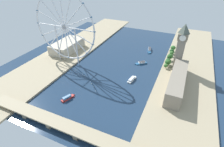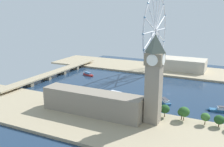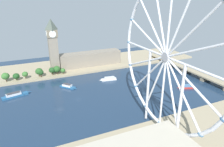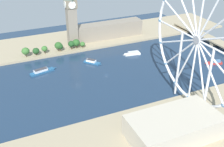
# 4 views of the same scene
# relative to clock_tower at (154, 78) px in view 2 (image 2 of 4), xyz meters

# --- Properties ---
(ground_plane) EXTENTS (417.77, 417.77, 0.00)m
(ground_plane) POSITION_rel_clock_tower_xyz_m (103.86, 10.20, -46.76)
(ground_plane) COLOR #1E334C
(riverbank_left) EXTENTS (90.00, 520.00, 3.00)m
(riverbank_left) POSITION_rel_clock_tower_xyz_m (-20.03, 10.20, -45.26)
(riverbank_left) COLOR tan
(riverbank_left) RESTS_ON ground_plane
(riverbank_right) EXTENTS (90.00, 520.00, 3.00)m
(riverbank_right) POSITION_rel_clock_tower_xyz_m (227.74, 10.20, -45.26)
(riverbank_right) COLOR tan
(riverbank_right) RESTS_ON ground_plane
(clock_tower) EXTENTS (16.78, 16.78, 84.06)m
(clock_tower) POSITION_rel_clock_tower_xyz_m (0.00, 0.00, 0.00)
(clock_tower) COLOR gray
(clock_tower) RESTS_ON riverbank_left
(parliament_block) EXTENTS (22.00, 108.98, 23.90)m
(parliament_block) POSITION_rel_clock_tower_xyz_m (-7.47, 62.49, -31.80)
(parliament_block) COLOR gray
(parliament_block) RESTS_ON riverbank_left
(tree_row_embankment) EXTENTS (11.47, 90.10, 14.01)m
(tree_row_embankment) POSITION_rel_clock_tower_xyz_m (16.60, -30.36, -35.50)
(tree_row_embankment) COLOR #513823
(tree_row_embankment) RESTS_ON riverbank_left
(ferris_wheel) EXTENTS (128.44, 3.20, 133.07)m
(ferris_wheel) POSITION_rel_clock_tower_xyz_m (199.01, 59.76, 25.33)
(ferris_wheel) COLOR silver
(ferris_wheel) RESTS_ON riverbank_right
(riverside_hall) EXTENTS (41.95, 78.62, 19.91)m
(riverside_hall) POSITION_rel_clock_tower_xyz_m (233.45, 17.88, -33.80)
(riverside_hall) COLOR #BCB29E
(riverside_hall) RESTS_ON riverbank_right
(river_bridge) EXTENTS (229.77, 17.89, 8.13)m
(river_bridge) POSITION_rel_clock_tower_xyz_m (103.86, 200.07, -40.53)
(river_bridge) COLOR tan
(river_bridge) RESTS_ON ground_plane
(tour_boat_0) EXTENTS (22.88, 20.60, 5.03)m
(tour_boat_0) POSITION_rel_clock_tower_xyz_m (65.38, 5.45, -44.74)
(tour_boat_0) COLOR #235684
(tour_boat_0) RESTS_ON ground_plane
(tour_boat_1) EXTENTS (9.50, 26.65, 4.94)m
(tour_boat_1) POSITION_rel_clock_tower_xyz_m (63.88, 67.76, -44.67)
(tour_boat_1) COLOR white
(tour_boat_1) RESTS_ON ground_plane
(tour_boat_2) EXTENTS (13.71, 36.14, 5.72)m
(tour_boat_2) POSITION_rel_clock_tower_xyz_m (65.56, -60.88, -44.49)
(tour_boat_2) COLOR #235684
(tour_boat_2) RESTS_ON ground_plane
(tour_boat_3) EXTENTS (11.89, 23.69, 5.60)m
(tour_boat_3) POSITION_rel_clock_tower_xyz_m (134.40, 153.15, -44.43)
(tour_boat_3) COLOR #B22D28
(tour_boat_3) RESTS_ON ground_plane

